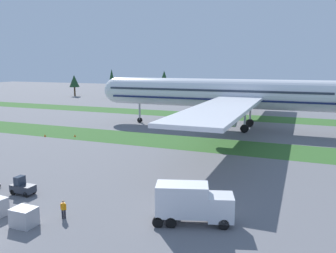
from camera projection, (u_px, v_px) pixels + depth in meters
grass_strip_near at (167, 141)px, 63.70m from camera, size 320.00×10.91×0.01m
grass_strip_far at (214, 116)px, 94.56m from camera, size 320.00×10.91×0.01m
airliner at (238, 94)px, 74.31m from camera, size 64.61×79.10×21.26m
baggage_tug at (22, 187)px, 37.50m from camera, size 2.60×1.30×1.97m
catering_truck at (192, 202)px, 30.43m from camera, size 7.33×4.30×3.58m
ground_crew_marshaller at (63, 209)px, 31.58m from camera, size 0.55×0.36×1.74m
uld_container_3 at (24, 217)px, 30.12m from camera, size 2.00×1.60×1.64m
taxiway_marker_0 at (75, 136)px, 67.44m from camera, size 0.44×0.44×0.46m
taxiway_marker_1 at (45, 135)px, 67.46m from camera, size 0.44×0.44×0.49m
distant_tree_line at (239, 85)px, 124.23m from camera, size 147.98×9.88×11.90m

